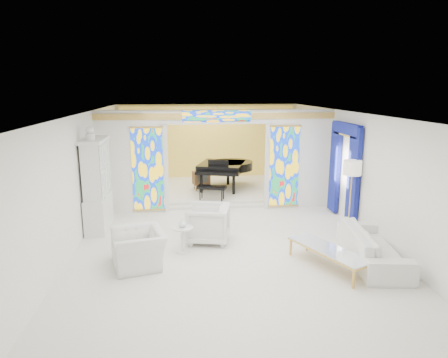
{
  "coord_description": "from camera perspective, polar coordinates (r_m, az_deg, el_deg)",
  "views": [
    {
      "loc": [
        -1.02,
        -9.65,
        3.61
      ],
      "look_at": [
        0.02,
        0.2,
        1.35
      ],
      "focal_mm": 32.0,
      "sensor_mm": 36.0,
      "label": 1
    }
  ],
  "objects": [
    {
      "name": "floor",
      "position": [
        10.35,
        -0.02,
        -7.54
      ],
      "size": [
        12.0,
        12.0,
        0.0
      ],
      "primitive_type": "plane",
      "color": "silver",
      "rests_on": "ground"
    },
    {
      "name": "ceiling",
      "position": [
        9.72,
        -0.02,
        9.27
      ],
      "size": [
        7.0,
        12.0,
        0.02
      ],
      "primitive_type": "cube",
      "color": "white",
      "rests_on": "wall_back"
    },
    {
      "name": "wall_back",
      "position": [
        15.83,
        -2.31,
        5.19
      ],
      "size": [
        7.0,
        0.02,
        3.0
      ],
      "primitive_type": "cube",
      "color": "white",
      "rests_on": "floor"
    },
    {
      "name": "wall_front",
      "position": [
        4.34,
        8.67,
        -16.39
      ],
      "size": [
        7.0,
        0.02,
        3.0
      ],
      "primitive_type": "cube",
      "color": "white",
      "rests_on": "floor"
    },
    {
      "name": "wall_left",
      "position": [
        10.19,
        -20.0,
        0.12
      ],
      "size": [
        0.02,
        12.0,
        3.0
      ],
      "primitive_type": "cube",
      "color": "white",
      "rests_on": "floor"
    },
    {
      "name": "wall_right",
      "position": [
        10.86,
        18.67,
        0.98
      ],
      "size": [
        0.02,
        12.0,
        3.0
      ],
      "primitive_type": "cube",
      "color": "white",
      "rests_on": "floor"
    },
    {
      "name": "partition_wall",
      "position": [
        11.85,
        -1.03,
        3.36
      ],
      "size": [
        7.0,
        0.22,
        3.0
      ],
      "color": "white",
      "rests_on": "floor"
    },
    {
      "name": "stained_glass_left",
      "position": [
        11.81,
        -10.84,
        1.35
      ],
      "size": [
        0.9,
        0.04,
        2.4
      ],
      "primitive_type": "cube",
      "color": "gold",
      "rests_on": "partition_wall"
    },
    {
      "name": "stained_glass_right",
      "position": [
        12.16,
        8.6,
        1.76
      ],
      "size": [
        0.9,
        0.04,
        2.4
      ],
      "primitive_type": "cube",
      "color": "gold",
      "rests_on": "partition_wall"
    },
    {
      "name": "stained_glass_transom",
      "position": [
        11.61,
        -1.01,
        8.96
      ],
      "size": [
        2.0,
        0.04,
        0.34
      ],
      "primitive_type": "cube",
      "color": "gold",
      "rests_on": "partition_wall"
    },
    {
      "name": "alcove_platform",
      "position": [
        14.23,
        -1.75,
        -1.47
      ],
      "size": [
        6.8,
        3.8,
        0.18
      ],
      "primitive_type": "cube",
      "color": "silver",
      "rests_on": "floor"
    },
    {
      "name": "gold_curtain_back",
      "position": [
        15.71,
        -2.28,
        5.13
      ],
      "size": [
        6.7,
        0.1,
        2.9
      ],
      "primitive_type": "cube",
      "color": "#F3D054",
      "rests_on": "wall_back"
    },
    {
      "name": "chandelier",
      "position": [
        13.75,
        -0.95,
        8.44
      ],
      "size": [
        0.48,
        0.48,
        0.3
      ],
      "primitive_type": "cylinder",
      "color": "gold",
      "rests_on": "ceiling"
    },
    {
      "name": "blue_drapes",
      "position": [
        11.44,
        16.8,
        2.07
      ],
      "size": [
        0.14,
        1.85,
        2.65
      ],
      "color": "navy",
      "rests_on": "wall_right"
    },
    {
      "name": "china_cabinet",
      "position": [
        10.76,
        -17.67,
        -0.86
      ],
      "size": [
        0.56,
        1.46,
        2.72
      ],
      "color": "silver",
      "rests_on": "floor"
    },
    {
      "name": "armchair_left",
      "position": [
        8.57,
        -12.06,
        -9.61
      ],
      "size": [
        1.28,
        1.38,
        0.75
      ],
      "primitive_type": "imported",
      "rotation": [
        0.0,
        0.0,
        -1.3
      ],
      "color": "silver",
      "rests_on": "floor"
    },
    {
      "name": "armchair_right",
      "position": [
        9.6,
        -2.3,
        -6.37
      ],
      "size": [
        1.15,
        1.13,
        0.89
      ],
      "primitive_type": "imported",
      "rotation": [
        0.0,
        0.0,
        -1.77
      ],
      "color": "white",
      "rests_on": "floor"
    },
    {
      "name": "sofa",
      "position": [
        9.12,
        20.49,
        -8.93
      ],
      "size": [
        1.28,
        2.52,
        0.7
      ],
      "primitive_type": "imported",
      "rotation": [
        0.0,
        0.0,
        1.43
      ],
      "color": "white",
      "rests_on": "floor"
    },
    {
      "name": "side_table",
      "position": [
        9.05,
        -5.9,
        -8.06
      ],
      "size": [
        0.53,
        0.53,
        0.59
      ],
      "rotation": [
        0.0,
        0.0,
        0.13
      ],
      "color": "silver",
      "rests_on": "floor"
    },
    {
      "name": "vase",
      "position": [
        8.94,
        -5.94,
        -6.25
      ],
      "size": [
        0.2,
        0.2,
        0.19
      ],
      "primitive_type": "imported",
      "rotation": [
        0.0,
        0.0,
        -0.07
      ],
      "color": "white",
      "rests_on": "side_table"
    },
    {
      "name": "coffee_table",
      "position": [
        8.53,
        14.7,
        -9.79
      ],
      "size": [
        1.32,
        1.96,
        0.42
      ],
      "rotation": [
        0.0,
        0.0,
        0.43
      ],
      "color": "silver",
      "rests_on": "floor"
    },
    {
      "name": "floor_lamp",
      "position": [
        10.47,
        17.84,
        1.06
      ],
      "size": [
        0.56,
        0.56,
        1.85
      ],
      "rotation": [
        0.0,
        0.0,
        -0.27
      ],
      "color": "gold",
      "rests_on": "floor"
    },
    {
      "name": "grand_piano",
      "position": [
        13.9,
        0.3,
        1.73
      ],
      "size": [
        2.27,
        2.88,
        1.11
      ],
      "rotation": [
        0.0,
        0.0,
        -0.31
      ],
      "color": "black",
      "rests_on": "alcove_platform"
    },
    {
      "name": "tv_console",
      "position": [
        13.73,
        -3.28,
        0.17
      ],
      "size": [
        0.63,
        0.5,
        0.64
      ],
      "rotation": [
        0.0,
        0.0,
        0.26
      ],
      "color": "brown",
      "rests_on": "alcove_platform"
    }
  ]
}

